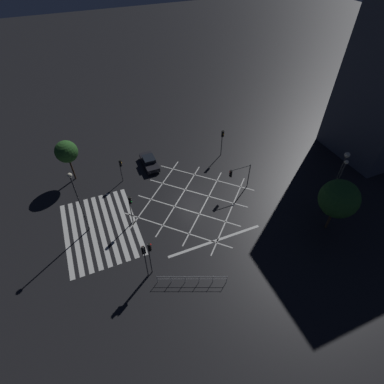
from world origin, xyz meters
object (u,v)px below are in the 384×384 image
(traffic_light_sw_cross, at_px, (121,166))
(street_lamp_far, at_px, (76,194))
(street_tree_far, at_px, (66,152))
(traffic_light_se_main, at_px, (144,255))
(street_tree_near, at_px, (339,199))
(traffic_light_nw_main, at_px, (222,138))
(traffic_light_median_south, at_px, (130,204))
(waiting_car, at_px, (149,162))
(street_lamp_west, at_px, (340,171))
(traffic_light_median_north, at_px, (238,174))
(street_lamp_east, at_px, (338,181))
(traffic_light_se_cross, at_px, (150,253))

(traffic_light_sw_cross, bearing_deg, street_lamp_far, -129.50)
(street_lamp_far, xyz_separation_m, street_tree_far, (-9.36, -0.31, -1.12))
(traffic_light_se_main, relative_size, street_tree_near, 0.69)
(traffic_light_nw_main, height_order, traffic_light_median_south, traffic_light_nw_main)
(waiting_car, bearing_deg, traffic_light_nw_main, 80.14)
(traffic_light_sw_cross, bearing_deg, street_lamp_west, -35.48)
(traffic_light_median_north, relative_size, traffic_light_median_south, 0.90)
(traffic_light_median_north, relative_size, street_lamp_east, 0.47)
(street_lamp_west, bearing_deg, traffic_light_nw_main, -157.35)
(traffic_light_median_north, height_order, traffic_light_median_south, traffic_light_median_south)
(traffic_light_se_main, distance_m, street_lamp_west, 21.32)
(street_tree_near, bearing_deg, waiting_car, -140.89)
(traffic_light_se_cross, bearing_deg, street_lamp_west, 0.02)
(traffic_light_median_north, height_order, traffic_light_sw_cross, traffic_light_median_north)
(traffic_light_sw_cross, height_order, waiting_car, traffic_light_sw_cross)
(street_lamp_east, height_order, street_lamp_west, street_lamp_west)
(street_lamp_far, bearing_deg, traffic_light_sw_cross, 140.50)
(street_lamp_west, bearing_deg, street_lamp_far, -107.02)
(street_lamp_west, bearing_deg, traffic_light_median_south, -108.51)
(traffic_light_se_main, relative_size, street_tree_far, 0.78)
(traffic_light_median_north, bearing_deg, traffic_light_se_cross, 28.59)
(traffic_light_median_north, height_order, waiting_car, traffic_light_median_north)
(street_tree_near, distance_m, street_tree_far, 31.07)
(street_tree_near, xyz_separation_m, street_tree_far, (-19.19, -24.43, -0.14))
(traffic_light_nw_main, xyz_separation_m, traffic_light_sw_cross, (0.01, -14.09, -0.52))
(street_lamp_far, height_order, street_tree_far, street_lamp_far)
(street_tree_far, bearing_deg, street_lamp_west, 56.33)
(traffic_light_se_main, bearing_deg, street_tree_near, -95.62)
(traffic_light_median_north, relative_size, waiting_car, 0.83)
(traffic_light_median_north, relative_size, street_tree_far, 0.63)
(street_lamp_east, xyz_separation_m, waiting_car, (-16.29, -16.01, -4.25))
(traffic_light_se_cross, relative_size, street_tree_near, 0.69)
(traffic_light_median_south, bearing_deg, street_lamp_west, -18.51)
(traffic_light_median_south, bearing_deg, traffic_light_sw_cross, 85.41)
(waiting_car, bearing_deg, traffic_light_median_north, 43.79)
(traffic_light_median_south, bearing_deg, street_tree_near, -24.85)
(traffic_light_median_north, distance_m, traffic_light_se_cross, 14.93)
(traffic_light_se_main, height_order, waiting_car, traffic_light_se_main)
(traffic_light_sw_cross, bearing_deg, traffic_light_median_south, -94.59)
(street_lamp_west, relative_size, waiting_car, 1.96)
(traffic_light_median_north, distance_m, traffic_light_se_main, 15.45)
(traffic_light_se_cross, distance_m, street_lamp_far, 9.45)
(traffic_light_median_south, bearing_deg, traffic_light_nw_main, 26.71)
(street_lamp_west, distance_m, waiting_car, 23.33)
(traffic_light_median_north, xyz_separation_m, traffic_light_nw_main, (-7.17, 1.50, 0.28))
(traffic_light_nw_main, distance_m, street_tree_near, 17.07)
(street_tree_near, bearing_deg, traffic_light_se_main, -95.62)
(street_lamp_east, height_order, street_tree_near, street_lamp_east)
(traffic_light_se_main, bearing_deg, street_lamp_far, 28.73)
(traffic_light_median_south, xyz_separation_m, street_lamp_far, (-0.87, -4.78, 2.57))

